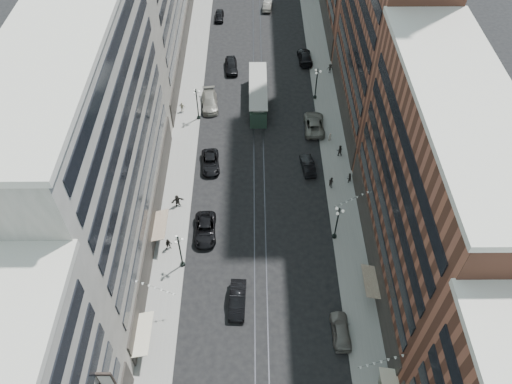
{
  "coord_description": "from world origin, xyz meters",
  "views": [
    {
      "loc": [
        -0.75,
        -5.14,
        49.79
      ],
      "look_at": [
        -0.48,
        35.19,
        5.0
      ],
      "focal_mm": 35.0,
      "sensor_mm": 36.0,
      "label": 1
    }
  ],
  "objects_px": {
    "car_7": "(210,162)",
    "pedestrian_7": "(331,182)",
    "car_5": "(238,300)",
    "pedestrian_6": "(182,107)",
    "pedestrian_9": "(330,69)",
    "car_8": "(210,102)",
    "pedestrian_extra_1": "(349,178)",
    "lamppost_se_far": "(337,222)",
    "car_9": "(219,16)",
    "pedestrian_4": "(381,381)",
    "pedestrian_extra_0": "(340,150)",
    "car_12": "(305,57)",
    "pedestrian_5": "(177,201)",
    "lamppost_sw_far": "(180,250)",
    "pedestrian_8": "(330,137)",
    "car_11": "(314,124)",
    "car_13": "(231,66)",
    "pedestrian_2": "(169,244)",
    "lamppost_sw_mid": "(197,103)",
    "car_14": "(268,5)",
    "car_10": "(308,165)",
    "lamppost_se_mid": "(316,83)",
    "streetcar": "(258,95)",
    "car_4": "(341,331)",
    "car_2": "(205,230)"
  },
  "relations": [
    {
      "from": "car_11",
      "to": "pedestrian_5",
      "type": "distance_m",
      "value": 24.5
    },
    {
      "from": "pedestrian_7",
      "to": "car_11",
      "type": "bearing_deg",
      "value": -30.27
    },
    {
      "from": "car_8",
      "to": "pedestrian_5",
      "type": "distance_m",
      "value": 21.12
    },
    {
      "from": "pedestrian_2",
      "to": "pedestrian_9",
      "type": "relative_size",
      "value": 1.0
    },
    {
      "from": "streetcar",
      "to": "car_4",
      "type": "distance_m",
      "value": 40.58
    },
    {
      "from": "lamppost_sw_far",
      "to": "pedestrian_8",
      "type": "distance_m",
      "value": 29.3
    },
    {
      "from": "lamppost_sw_mid",
      "to": "car_12",
      "type": "distance_m",
      "value": 23.73
    },
    {
      "from": "car_8",
      "to": "pedestrian_extra_1",
      "type": "relative_size",
      "value": 3.88
    },
    {
      "from": "car_5",
      "to": "lamppost_sw_far",
      "type": "bearing_deg",
      "value": 144.34
    },
    {
      "from": "lamppost_se_far",
      "to": "car_11",
      "type": "relative_size",
      "value": 0.88
    },
    {
      "from": "lamppost_sw_mid",
      "to": "pedestrian_extra_0",
      "type": "height_order",
      "value": "lamppost_sw_mid"
    },
    {
      "from": "car_10",
      "to": "pedestrian_extra_0",
      "type": "distance_m",
      "value": 5.4
    },
    {
      "from": "car_5",
      "to": "pedestrian_6",
      "type": "height_order",
      "value": "pedestrian_6"
    },
    {
      "from": "car_13",
      "to": "pedestrian_5",
      "type": "bearing_deg",
      "value": -105.99
    },
    {
      "from": "car_7",
      "to": "pedestrian_7",
      "type": "distance_m",
      "value": 16.96
    },
    {
      "from": "pedestrian_7",
      "to": "lamppost_sw_mid",
      "type": "bearing_deg",
      "value": 16.43
    },
    {
      "from": "lamppost_se_far",
      "to": "car_9",
      "type": "bearing_deg",
      "value": 107.22
    },
    {
      "from": "lamppost_se_mid",
      "to": "pedestrian_5",
      "type": "relative_size",
      "value": 3.04
    },
    {
      "from": "pedestrian_7",
      "to": "pedestrian_extra_1",
      "type": "bearing_deg",
      "value": -109.07
    },
    {
      "from": "car_13",
      "to": "car_9",
      "type": "bearing_deg",
      "value": 94.6
    },
    {
      "from": "lamppost_sw_far",
      "to": "car_9",
      "type": "xyz_separation_m",
      "value": [
        1.9,
        57.25,
        -2.38
      ]
    },
    {
      "from": "pedestrian_extra_1",
      "to": "car_5",
      "type": "bearing_deg",
      "value": 15.44
    },
    {
      "from": "car_14",
      "to": "pedestrian_8",
      "type": "relative_size",
      "value": 3.05
    },
    {
      "from": "car_13",
      "to": "car_5",
      "type": "bearing_deg",
      "value": -92.28
    },
    {
      "from": "streetcar",
      "to": "car_10",
      "type": "distance_m",
      "value": 16.36
    },
    {
      "from": "car_4",
      "to": "pedestrian_extra_0",
      "type": "bearing_deg",
      "value": -97.5
    },
    {
      "from": "pedestrian_4",
      "to": "pedestrian_extra_1",
      "type": "distance_m",
      "value": 27.71
    },
    {
      "from": "pedestrian_2",
      "to": "car_10",
      "type": "relative_size",
      "value": 0.38
    },
    {
      "from": "lamppost_sw_far",
      "to": "pedestrian_8",
      "type": "height_order",
      "value": "lamppost_sw_far"
    },
    {
      "from": "pedestrian_6",
      "to": "car_11",
      "type": "bearing_deg",
      "value": 175.65
    },
    {
      "from": "lamppost_se_far",
      "to": "car_11",
      "type": "height_order",
      "value": "lamppost_se_far"
    },
    {
      "from": "lamppost_se_far",
      "to": "pedestrian_5",
      "type": "relative_size",
      "value": 3.04
    },
    {
      "from": "car_11",
      "to": "pedestrian_4",
      "type": "bearing_deg",
      "value": 95.94
    },
    {
      "from": "car_9",
      "to": "car_12",
      "type": "relative_size",
      "value": 0.75
    },
    {
      "from": "car_2",
      "to": "car_7",
      "type": "bearing_deg",
      "value": 87.93
    },
    {
      "from": "car_7",
      "to": "car_8",
      "type": "relative_size",
      "value": 0.87
    },
    {
      "from": "lamppost_se_far",
      "to": "pedestrian_extra_0",
      "type": "bearing_deg",
      "value": 81.06
    },
    {
      "from": "car_8",
      "to": "car_14",
      "type": "height_order",
      "value": "car_8"
    },
    {
      "from": "car_10",
      "to": "car_11",
      "type": "height_order",
      "value": "car_11"
    },
    {
      "from": "car_11",
      "to": "car_14",
      "type": "height_order",
      "value": "car_11"
    },
    {
      "from": "lamppost_se_mid",
      "to": "car_8",
      "type": "relative_size",
      "value": 0.92
    },
    {
      "from": "pedestrian_4",
      "to": "pedestrian_extra_0",
      "type": "bearing_deg",
      "value": -5.3
    },
    {
      "from": "pedestrian_6",
      "to": "pedestrian_9",
      "type": "relative_size",
      "value": 1.02
    },
    {
      "from": "lamppost_se_mid",
      "to": "car_5",
      "type": "bearing_deg",
      "value": -107.65
    },
    {
      "from": "car_8",
      "to": "car_12",
      "type": "distance_m",
      "value": 20.37
    },
    {
      "from": "pedestrian_2",
      "to": "car_9",
      "type": "distance_m",
      "value": 55.01
    },
    {
      "from": "pedestrian_extra_1",
      "to": "car_7",
      "type": "bearing_deg",
      "value": -45.75
    },
    {
      "from": "lamppost_sw_far",
      "to": "car_13",
      "type": "bearing_deg",
      "value": 83.32
    },
    {
      "from": "lamppost_sw_far",
      "to": "car_10",
      "type": "height_order",
      "value": "lamppost_sw_far"
    },
    {
      "from": "pedestrian_7",
      "to": "car_8",
      "type": "bearing_deg",
      "value": 8.31
    }
  ]
}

